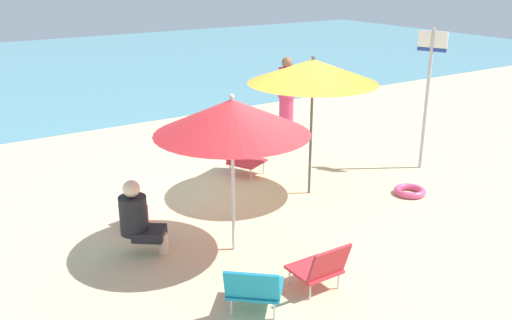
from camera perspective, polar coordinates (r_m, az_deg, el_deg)
ground_plane at (r=8.13m, az=2.36°, el=-4.72°), size 40.00×40.00×0.00m
sea_water at (r=20.12m, az=-20.41°, el=8.64°), size 40.00×16.00×0.01m
umbrella_orange at (r=8.10m, az=5.80°, el=8.94°), size 1.87×1.87×2.09m
umbrella_red at (r=6.35m, az=-2.45°, el=4.40°), size 1.80×1.80×1.94m
beach_chair_a at (r=9.25m, az=-1.47°, el=0.32°), size 0.72×0.75×0.58m
beach_chair_b at (r=5.68m, az=-0.21°, el=-12.81°), size 0.77×0.78×0.56m
beach_chair_c at (r=6.05m, az=6.58°, el=-10.70°), size 0.48×0.54×0.58m
person_a at (r=11.14m, az=3.11°, el=6.30°), size 0.33×0.33×1.61m
person_b at (r=6.83m, az=-11.91°, el=-5.67°), size 0.55×0.51×0.93m
warning_sign at (r=9.66m, az=17.08°, el=7.66°), size 0.21×0.44×2.35m
swim_ring at (r=8.83m, az=15.32°, el=-3.06°), size 0.48×0.48×0.10m
beach_bag at (r=7.68m, az=-12.10°, el=-5.43°), size 0.28×0.31×0.29m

